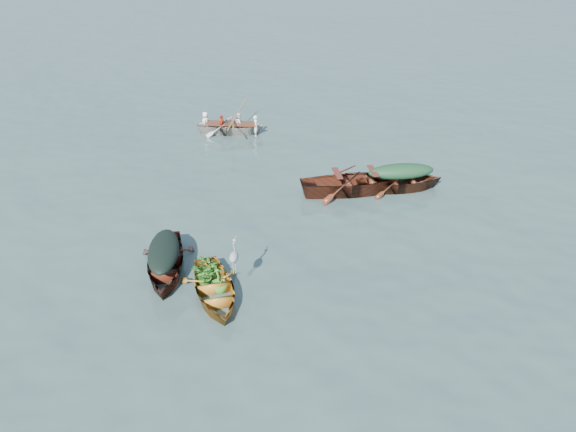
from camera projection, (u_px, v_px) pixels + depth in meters
The scene contains 13 objects.
ground at pixel (315, 272), 15.04m from camera, with size 140.00×140.00×0.00m, color #39514D.
yellow_dinghy at pixel (215, 298), 14.05m from camera, with size 1.46×3.38×0.92m, color #B66C23.
dark_covered_boat at pixel (166, 272), 15.02m from camera, with size 1.45×3.91×0.99m, color #511E13.
green_tarp_boat at pixel (399, 190), 19.28m from camera, with size 1.29×4.14×0.95m, color #562714.
open_wooden_boat at pixel (354, 193), 19.10m from camera, with size 1.59×5.10×1.24m, color #592316.
rowed_boat at pixel (231, 134), 23.93m from camera, with size 1.19×3.95×0.92m, color beige.
dark_tarp_cover at pixel (163, 250), 14.68m from camera, with size 0.80×2.15×0.40m, color black.
green_tarp_cover at pixel (401, 170), 18.92m from camera, with size 0.71×2.28×0.52m, color #173922.
thwart_benches at pixel (355, 176), 18.78m from camera, with size 0.95×2.55×0.04m, color #4E1A12, non-canonical shape.
heron at pixel (234, 262), 13.78m from camera, with size 0.28×0.40×0.92m, color #989CA1, non-canonical shape.
dinghy_weeds at pixel (210, 260), 14.14m from camera, with size 0.70×0.90×0.60m, color #27771F.
rowers at pixel (230, 115), 23.52m from camera, with size 1.07×2.77×0.76m, color white.
oars at pixel (231, 123), 23.69m from camera, with size 2.60×0.60×0.06m, color brown, non-canonical shape.
Camera 1 is at (0.77, -12.37, 8.68)m, focal length 35.00 mm.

